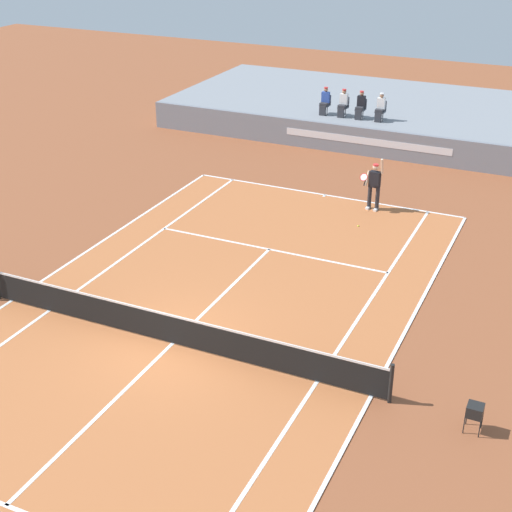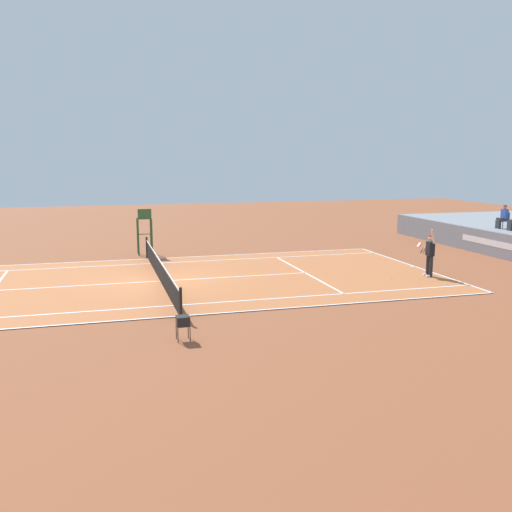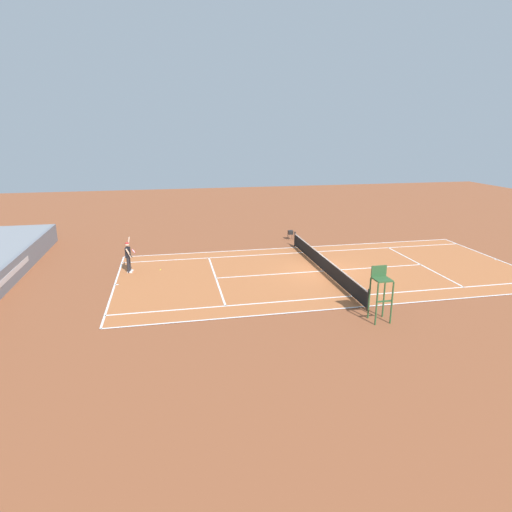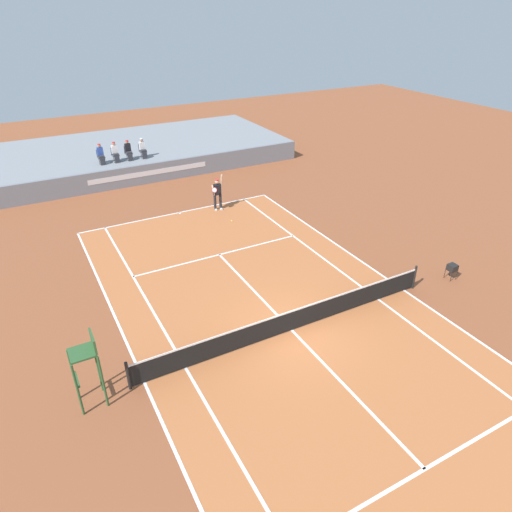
# 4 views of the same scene
# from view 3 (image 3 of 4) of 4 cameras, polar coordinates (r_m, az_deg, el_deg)

# --- Properties ---
(ground_plane) EXTENTS (80.00, 80.00, 0.00)m
(ground_plane) POSITION_cam_3_polar(r_m,az_deg,el_deg) (25.87, 8.89, -2.03)
(ground_plane) COLOR brown
(court) EXTENTS (11.08, 23.88, 0.03)m
(court) POSITION_cam_3_polar(r_m,az_deg,el_deg) (25.86, 8.90, -2.00)
(court) COLOR #B76638
(court) RESTS_ON ground
(net) EXTENTS (11.98, 0.10, 1.07)m
(net) POSITION_cam_3_polar(r_m,az_deg,el_deg) (25.71, 8.94, -0.92)
(net) COLOR black
(net) RESTS_ON ground
(barrier_wall) EXTENTS (22.15, 0.25, 1.30)m
(barrier_wall) POSITION_cam_3_polar(r_m,az_deg,el_deg) (25.61, -30.51, -2.83)
(barrier_wall) COLOR gray
(barrier_wall) RESTS_ON ground
(tennis_player) EXTENTS (0.80, 0.62, 2.08)m
(tennis_player) POSITION_cam_3_polar(r_m,az_deg,el_deg) (26.19, -16.57, -0.02)
(tennis_player) COLOR #232328
(tennis_player) RESTS_ON ground
(tennis_ball) EXTENTS (0.07, 0.07, 0.07)m
(tennis_ball) POSITION_cam_3_polar(r_m,az_deg,el_deg) (26.36, -12.56, -1.80)
(tennis_ball) COLOR #D1E533
(tennis_ball) RESTS_ON ground
(umpire_chair) EXTENTS (0.77, 0.77, 2.44)m
(umpire_chair) POSITION_cam_3_polar(r_m,az_deg,el_deg) (19.35, 16.22, -3.97)
(umpire_chair) COLOR #2D562D
(umpire_chair) RESTS_ON ground
(ball_hopper) EXTENTS (0.36, 0.36, 0.70)m
(ball_hopper) POSITION_cam_3_polar(r_m,az_deg,el_deg) (33.02, 4.59, 3.16)
(ball_hopper) COLOR black
(ball_hopper) RESTS_ON ground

